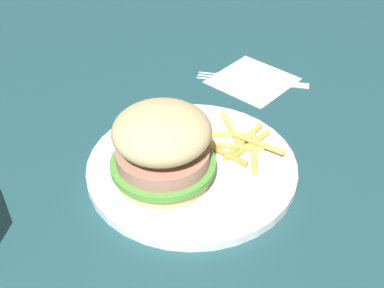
% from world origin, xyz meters
% --- Properties ---
extents(ground_plane, '(1.60, 1.60, 0.00)m').
position_xyz_m(ground_plane, '(0.00, 0.00, 0.00)').
color(ground_plane, '#1E474C').
extents(plate, '(0.26, 0.26, 0.01)m').
position_xyz_m(plate, '(0.02, 0.02, 0.01)').
color(plate, white).
rests_on(plate, ground_plane).
extents(sandwich, '(0.12, 0.12, 0.09)m').
position_xyz_m(sandwich, '(0.06, 0.03, 0.06)').
color(sandwich, tan).
rests_on(sandwich, plate).
extents(fries_pile, '(0.09, 0.12, 0.01)m').
position_xyz_m(fries_pile, '(-0.05, 0.03, 0.02)').
color(fries_pile, '#E5B251').
rests_on(fries_pile, plate).
extents(napkin, '(0.14, 0.14, 0.00)m').
position_xyz_m(napkin, '(-0.18, -0.10, 0.00)').
color(napkin, white).
rests_on(napkin, ground_plane).
extents(fork, '(0.14, 0.13, 0.00)m').
position_xyz_m(fork, '(-0.17, -0.10, 0.00)').
color(fork, silver).
rests_on(fork, napkin).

